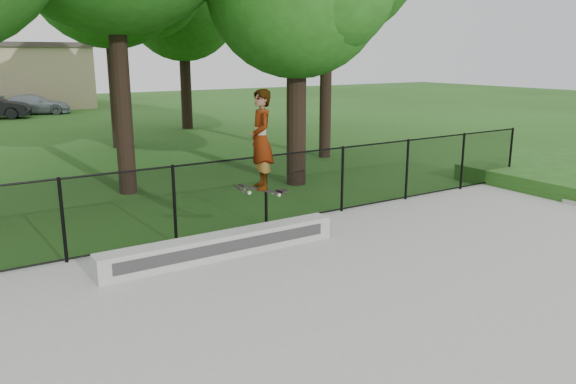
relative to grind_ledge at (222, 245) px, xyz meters
The scene contains 6 objects.
ground 4.97m from the grind_ledge, 71.14° to the right, with size 100.00×100.00×0.00m, color #244B15.
concrete_slab 4.97m from the grind_ledge, 71.14° to the right, with size 14.00×12.00×0.06m, color #9D9D98.
grind_ledge is the anchor object (origin of this frame).
car_c 28.75m from the grind_ledge, 87.05° to the left, with size 1.65×3.73×1.18m, color #9EA9B3.
skater_airborne 1.96m from the grind_ledge, 16.41° to the right, with size 0.81×0.72×1.93m.
chainlink_fence 2.08m from the grind_ledge, 36.77° to the left, with size 16.06×0.06×1.50m.
Camera 1 is at (-5.70, -3.84, 3.55)m, focal length 35.00 mm.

